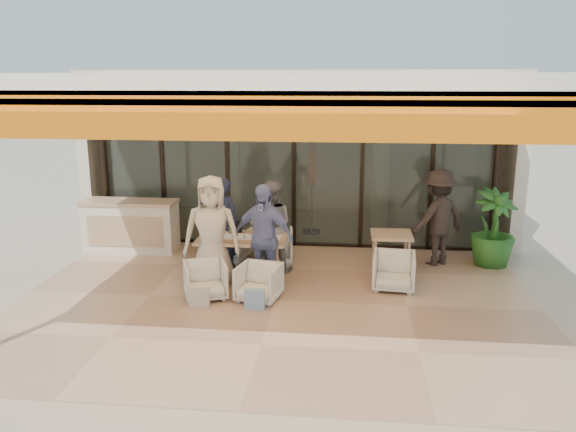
% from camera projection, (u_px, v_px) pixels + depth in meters
% --- Properties ---
extents(ground, '(70.00, 70.00, 0.00)m').
position_uv_depth(ground, '(276.00, 302.00, 8.67)').
color(ground, '#C6B293').
rests_on(ground, ground).
extents(terrace_floor, '(8.00, 6.00, 0.01)m').
position_uv_depth(terrace_floor, '(276.00, 301.00, 8.67)').
color(terrace_floor, tan).
rests_on(terrace_floor, ground).
extents(terrace_structure, '(8.00, 6.00, 3.40)m').
position_uv_depth(terrace_structure, '(272.00, 86.00, 7.64)').
color(terrace_structure, silver).
rests_on(terrace_structure, ground).
extents(glass_storefront, '(8.08, 0.10, 3.20)m').
position_uv_depth(glass_storefront, '(294.00, 169.00, 11.19)').
color(glass_storefront, '#9EADA3').
rests_on(glass_storefront, ground).
extents(interior_block, '(9.05, 3.62, 3.52)m').
position_uv_depth(interior_block, '(304.00, 128.00, 13.28)').
color(interior_block, silver).
rests_on(interior_block, ground).
extents(host_counter, '(1.85, 0.65, 1.04)m').
position_uv_depth(host_counter, '(131.00, 226.00, 11.08)').
color(host_counter, silver).
rests_on(host_counter, ground).
extents(dining_table, '(1.50, 0.90, 0.93)m').
position_uv_depth(dining_table, '(242.00, 240.00, 9.53)').
color(dining_table, tan).
rests_on(dining_table, ground).
extents(chair_far_left, '(0.81, 0.78, 0.70)m').
position_uv_depth(chair_far_left, '(230.00, 243.00, 10.56)').
color(chair_far_left, white).
rests_on(chair_far_left, ground).
extents(chair_far_right, '(0.74, 0.70, 0.70)m').
position_uv_depth(chair_far_right, '(274.00, 244.00, 10.48)').
color(chair_far_right, white).
rests_on(chair_far_right, ground).
extents(chair_near_left, '(0.80, 0.77, 0.65)m').
position_uv_depth(chair_near_left, '(205.00, 279.00, 8.73)').
color(chair_near_left, white).
rests_on(chair_near_left, ground).
extents(chair_near_right, '(0.73, 0.70, 0.64)m').
position_uv_depth(chair_near_right, '(259.00, 281.00, 8.65)').
color(chair_near_right, white).
rests_on(chair_near_right, ground).
extents(diner_navy, '(0.71, 0.58, 1.69)m').
position_uv_depth(diner_navy, '(224.00, 224.00, 9.96)').
color(diner_navy, '#1A2239').
rests_on(diner_navy, ground).
extents(diner_grey, '(0.82, 0.65, 1.64)m').
position_uv_depth(diner_grey, '(271.00, 227.00, 9.88)').
color(diner_grey, slate).
rests_on(diner_grey, ground).
extents(diner_cream, '(0.96, 0.67, 1.87)m').
position_uv_depth(diner_cream, '(212.00, 233.00, 9.07)').
color(diner_cream, beige).
rests_on(diner_cream, ground).
extents(diner_periwinkle, '(1.10, 0.68, 1.75)m').
position_uv_depth(diner_periwinkle, '(263.00, 238.00, 9.00)').
color(diner_periwinkle, '#6978AF').
rests_on(diner_periwinkle, ground).
extents(tote_bag_cream, '(0.30, 0.10, 0.34)m').
position_uv_depth(tote_bag_cream, '(199.00, 298.00, 8.38)').
color(tote_bag_cream, silver).
rests_on(tote_bag_cream, ground).
extents(tote_bag_blue, '(0.30, 0.10, 0.34)m').
position_uv_depth(tote_bag_blue, '(255.00, 300.00, 8.30)').
color(tote_bag_blue, '#99BFD8').
rests_on(tote_bag_blue, ground).
extents(side_table, '(0.70, 0.70, 0.74)m').
position_uv_depth(side_table, '(391.00, 239.00, 9.76)').
color(side_table, tan).
rests_on(side_table, ground).
extents(side_chair, '(0.72, 0.68, 0.68)m').
position_uv_depth(side_chair, '(394.00, 270.00, 9.10)').
color(side_chair, white).
rests_on(side_chair, ground).
extents(standing_woman, '(1.32, 1.19, 1.78)m').
position_uv_depth(standing_woman, '(438.00, 218.00, 10.19)').
color(standing_woman, black).
rests_on(standing_woman, ground).
extents(potted_palm, '(1.06, 1.06, 1.43)m').
position_uv_depth(potted_palm, '(493.00, 228.00, 10.16)').
color(potted_palm, '#1E5919').
rests_on(potted_palm, ground).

